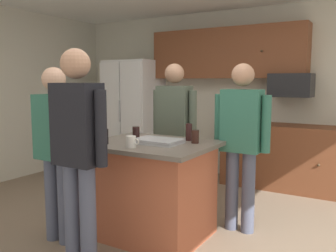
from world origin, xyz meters
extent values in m
plane|color=#7F6B56|center=(0.00, 0.00, 0.00)|extent=(7.04, 7.04, 0.00)
cube|color=beige|center=(0.00, 2.80, 1.30)|extent=(6.40, 0.10, 2.60)
cube|color=brown|center=(-0.40, 2.60, 1.92)|extent=(2.40, 0.35, 0.75)
sphere|color=#4C3823|center=(0.20, 2.41, 1.93)|extent=(0.04, 0.04, 0.04)
cube|color=brown|center=(0.60, 2.48, 0.45)|extent=(1.80, 0.60, 0.90)
sphere|color=#4C3823|center=(1.05, 2.17, 0.45)|extent=(0.04, 0.04, 0.04)
cube|color=white|center=(-2.00, 2.40, 0.93)|extent=(0.86, 0.70, 1.85)
cube|color=white|center=(-2.21, 2.03, 0.93)|extent=(0.41, 0.04, 1.77)
cube|color=white|center=(-1.79, 2.03, 0.93)|extent=(0.41, 0.04, 1.77)
cylinder|color=#B2B2B7|center=(-2.00, 2.00, 1.02)|extent=(0.02, 0.02, 0.35)
cube|color=black|center=(0.60, 2.50, 1.45)|extent=(0.56, 0.40, 0.32)
cube|color=#AD5638|center=(-0.17, 0.19, 0.44)|extent=(1.02, 0.81, 0.88)
cube|color=#60564C|center=(-0.17, 0.19, 0.90)|extent=(1.16, 0.95, 0.04)
cylinder|color=#4C5166|center=(-0.42, -0.63, 0.43)|extent=(0.13, 0.13, 0.85)
cylinder|color=#4C5166|center=(-0.25, -0.63, 0.43)|extent=(0.13, 0.13, 0.85)
cube|color=black|center=(-0.33, -0.63, 1.17)|extent=(0.38, 0.22, 0.64)
sphere|color=tan|center=(-0.33, -0.63, 1.64)|extent=(0.23, 0.23, 0.23)
cylinder|color=black|center=(-0.57, -0.63, 1.15)|extent=(0.09, 0.09, 0.58)
cylinder|color=black|center=(-0.09, -0.63, 1.15)|extent=(0.09, 0.09, 0.58)
cylinder|color=tan|center=(-0.47, 0.99, 0.41)|extent=(0.13, 0.13, 0.83)
cylinder|color=tan|center=(-0.30, 0.99, 0.41)|extent=(0.13, 0.13, 0.83)
cube|color=#4C5647|center=(-0.39, 0.99, 1.14)|extent=(0.38, 0.22, 0.62)
sphere|color=tan|center=(-0.39, 0.99, 1.59)|extent=(0.22, 0.22, 0.22)
cylinder|color=#4C5647|center=(-0.63, 0.99, 1.12)|extent=(0.09, 0.09, 0.56)
cylinder|color=#4C5647|center=(-0.15, 0.99, 1.12)|extent=(0.09, 0.09, 0.56)
cylinder|color=#4C5166|center=(-0.94, -0.37, 0.40)|extent=(0.13, 0.13, 0.79)
cylinder|color=#4C5166|center=(-0.77, -0.37, 0.40)|extent=(0.13, 0.13, 0.79)
cube|color=#2D6651|center=(-0.86, -0.37, 1.09)|extent=(0.38, 0.22, 0.59)
sphere|color=tan|center=(-0.86, -0.37, 1.52)|extent=(0.21, 0.21, 0.21)
cylinder|color=#2D6651|center=(-1.10, -0.37, 1.07)|extent=(0.09, 0.09, 0.53)
cylinder|color=#2D6651|center=(-0.62, -0.37, 1.07)|extent=(0.09, 0.09, 0.53)
cylinder|color=#4C5166|center=(0.44, 0.74, 0.41)|extent=(0.13, 0.13, 0.81)
cylinder|color=#4C5166|center=(0.61, 0.74, 0.41)|extent=(0.13, 0.13, 0.81)
cube|color=#2D6651|center=(0.52, 0.74, 1.12)|extent=(0.38, 0.22, 0.61)
sphere|color=tan|center=(0.52, 0.74, 1.57)|extent=(0.22, 0.22, 0.22)
cylinder|color=#2D6651|center=(0.28, 0.74, 1.10)|extent=(0.09, 0.09, 0.55)
cylinder|color=#2D6651|center=(0.76, 0.74, 1.10)|extent=(0.09, 0.09, 0.55)
cylinder|color=black|center=(-0.40, 0.24, 0.99)|extent=(0.07, 0.07, 0.13)
cylinder|color=#321912|center=(0.20, 0.36, 0.99)|extent=(0.07, 0.07, 0.12)
cylinder|color=black|center=(-0.51, -0.11, 0.99)|extent=(0.08, 0.08, 0.14)
cylinder|color=white|center=(-0.18, -0.13, 0.98)|extent=(0.09, 0.09, 0.10)
torus|color=white|center=(-0.12, -0.13, 0.98)|extent=(0.06, 0.01, 0.06)
cylinder|color=#321817|center=(0.08, 0.46, 1.01)|extent=(0.06, 0.06, 0.17)
cube|color=#B7B7BC|center=(-0.10, 0.17, 0.93)|extent=(0.44, 0.30, 0.02)
cube|color=#A8A8AD|center=(-0.10, 0.17, 0.95)|extent=(0.44, 0.30, 0.02)
camera|label=1|loc=(1.70, -2.65, 1.50)|focal=38.57mm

